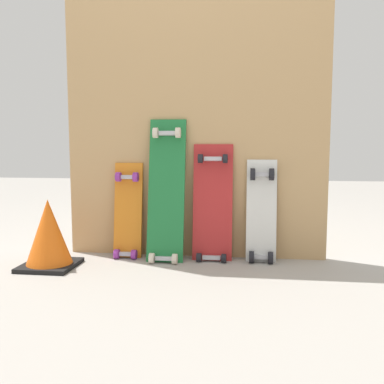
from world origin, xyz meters
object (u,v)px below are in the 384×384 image
skateboard_red (213,208)px  skateboard_white (261,216)px  skateboard_green (166,195)px  traffic_cone (49,234)px  skateboard_orange (128,215)px

skateboard_red → skateboard_white: skateboard_red is taller
skateboard_red → skateboard_green: bearing=-172.2°
skateboard_red → skateboard_white: 0.29m
skateboard_green → skateboard_red: 0.29m
skateboard_red → traffic_cone: (-0.90, -0.29, -0.12)m
skateboard_orange → traffic_cone: (-0.38, -0.29, -0.07)m
skateboard_red → skateboard_white: (0.29, 0.00, -0.04)m
skateboard_orange → skateboard_white: bearing=0.2°
skateboard_orange → skateboard_green: bearing=-8.6°
skateboard_orange → skateboard_red: 0.53m
skateboard_white → skateboard_green: bearing=-175.9°
skateboard_white → traffic_cone: bearing=-166.1°
skateboard_red → skateboard_white: bearing=0.5°
traffic_cone → skateboard_white: bearing=13.9°
skateboard_orange → traffic_cone: 0.48m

